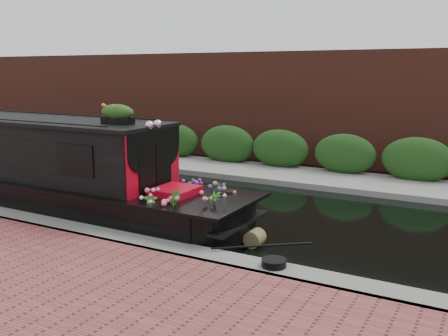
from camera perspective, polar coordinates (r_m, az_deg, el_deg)
The scene contains 8 objects.
ground at distance 12.38m, azimuth -2.34°, elevation -4.46°, with size 80.00×80.00×0.00m, color black.
near_bank_coping at distance 9.84m, azimuth -12.48°, elevation -8.86°, with size 40.00×0.60×0.50m, color slate.
far_bank_path at distance 16.01m, azimuth 5.48°, elevation -0.92°, with size 40.00×2.40×0.34m, color gray.
far_hedge at distance 16.83m, azimuth 6.71°, elevation -0.36°, with size 40.00×1.10×2.80m, color #1D4115.
far_brick_wall at distance 18.75m, azimuth 9.15°, elevation 0.75°, with size 40.00×1.00×8.00m, color #602A20.
narrowboat at distance 13.47m, azimuth -22.19°, elevation -0.33°, with size 12.07×2.16×2.83m.
rope_fender at distance 9.63m, azimuth 3.54°, elevation -8.01°, with size 0.34×0.34×0.34m, color brown.
coiled_mooring_rope at distance 8.10m, azimuth 5.73°, elevation -10.73°, with size 0.40×0.40×0.12m, color black.
Camera 1 is at (6.21, -10.18, 3.31)m, focal length 40.00 mm.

